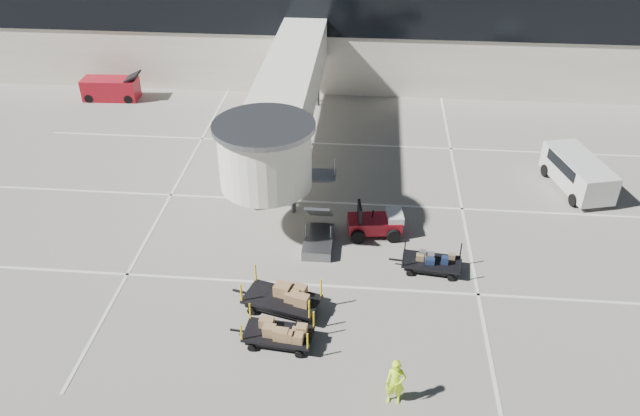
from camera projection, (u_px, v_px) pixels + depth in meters
The scene contains 11 objects.
ground at pixel (341, 318), 26.38m from camera, with size 140.00×140.00×0.00m, color gray.
lane_markings at pixel (339, 200), 34.22m from camera, with size 40.00×30.00×0.02m.
terminal at pixel (360, 18), 49.19m from camera, with size 64.00×12.11×15.20m.
jet_bridge at pixel (284, 104), 34.59m from camera, with size 5.70×20.40×6.03m.
baggage_tug at pixel (376, 223), 31.18m from camera, with size 2.84×2.00×1.77m.
suitcase_cart at pixel (430, 263), 28.82m from camera, with size 3.36×1.62×1.29m.
box_cart_near at pixel (273, 332), 24.90m from camera, with size 3.45×1.63×1.33m.
box_cart_far at pixel (287, 301), 26.39m from camera, with size 4.00×2.35×1.53m.
ground_worker at pixel (395, 382), 22.16m from camera, with size 0.72×0.47×1.97m, color #C5FF1A.
minivan at pixel (577, 170), 34.74m from camera, with size 3.17×5.28×1.87m.
belt_loader at pixel (111, 89), 45.56m from camera, with size 4.29×1.86×2.04m.
Camera 1 is at (0.87, -19.60, 18.25)m, focal length 35.00 mm.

